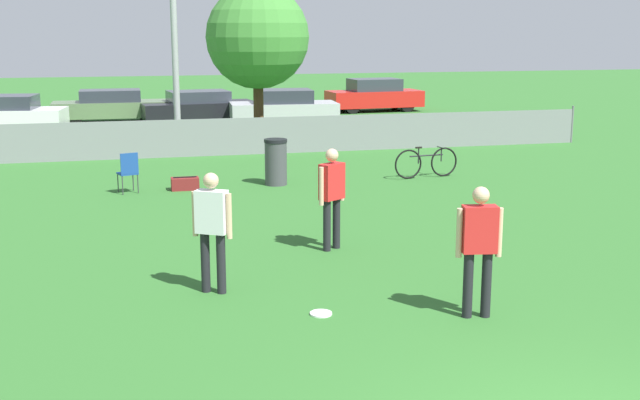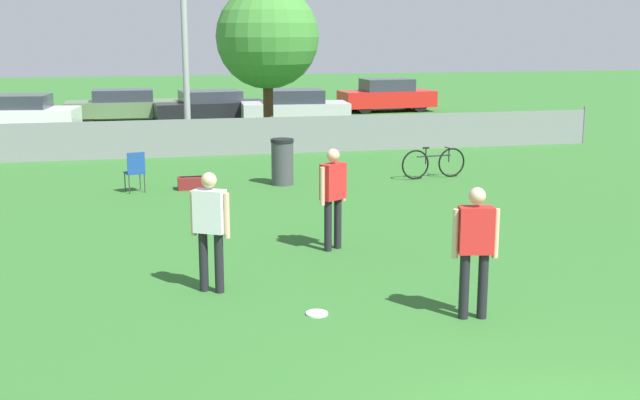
# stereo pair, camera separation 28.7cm
# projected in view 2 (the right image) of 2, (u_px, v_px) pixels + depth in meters

# --- Properties ---
(fence_backline) EXTENTS (20.85, 0.07, 1.21)m
(fence_backline) POSITION_uv_depth(u_px,v_px,m) (270.00, 136.00, 23.97)
(fence_backline) COLOR gray
(fence_backline) RESTS_ON ground_plane
(tree_near_pole) EXTENTS (3.23, 3.23, 5.05)m
(tree_near_pole) POSITION_uv_depth(u_px,v_px,m) (267.00, 37.00, 24.98)
(tree_near_pole) COLOR #4C331E
(tree_near_pole) RESTS_ON ground_plane
(player_defender_red) EXTENTS (0.59, 0.29, 1.74)m
(player_defender_red) POSITION_uv_depth(u_px,v_px,m) (475.00, 243.00, 10.22)
(player_defender_red) COLOR black
(player_defender_red) RESTS_ON ground_plane
(player_thrower_red) EXTENTS (0.51, 0.43, 1.74)m
(player_thrower_red) POSITION_uv_depth(u_px,v_px,m) (333.00, 191.00, 13.45)
(player_thrower_red) COLOR black
(player_thrower_red) RESTS_ON ground_plane
(player_receiver_white) EXTENTS (0.53, 0.41, 1.74)m
(player_receiver_white) POSITION_uv_depth(u_px,v_px,m) (210.00, 223.00, 11.27)
(player_receiver_white) COLOR black
(player_receiver_white) RESTS_ON ground_plane
(frisbee_disc) EXTENTS (0.30, 0.30, 0.03)m
(frisbee_disc) POSITION_uv_depth(u_px,v_px,m) (317.00, 313.00, 10.56)
(frisbee_disc) COLOR white
(frisbee_disc) RESTS_ON ground_plane
(folding_chair_sideline) EXTENTS (0.50, 0.50, 0.94)m
(folding_chair_sideline) POSITION_uv_depth(u_px,v_px,m) (135.00, 169.00, 18.30)
(folding_chair_sideline) COLOR #333338
(folding_chair_sideline) RESTS_ON ground_plane
(bicycle_sideline) EXTENTS (1.75, 0.44, 0.80)m
(bicycle_sideline) POSITION_uv_depth(u_px,v_px,m) (434.00, 163.00, 20.10)
(bicycle_sideline) COLOR black
(bicycle_sideline) RESTS_ON ground_plane
(trash_bin) EXTENTS (0.55, 0.55, 1.11)m
(trash_bin) POSITION_uv_depth(u_px,v_px,m) (282.00, 162.00, 19.23)
(trash_bin) COLOR #3F3F44
(trash_bin) RESTS_ON ground_plane
(gear_bag_sideline) EXTENTS (0.64, 0.35, 0.31)m
(gear_bag_sideline) POSITION_uv_depth(u_px,v_px,m) (192.00, 183.00, 18.77)
(gear_bag_sideline) COLOR maroon
(gear_bag_sideline) RESTS_ON ground_plane
(parked_car_white) EXTENTS (4.33, 2.36, 1.34)m
(parked_car_white) POSITION_uv_depth(u_px,v_px,m) (19.00, 114.00, 29.15)
(parked_car_white) COLOR black
(parked_car_white) RESTS_ON ground_plane
(parked_car_olive) EXTENTS (4.52, 1.67, 1.30)m
(parked_car_olive) POSITION_uv_depth(u_px,v_px,m) (123.00, 106.00, 32.27)
(parked_car_olive) COLOR black
(parked_car_olive) RESTS_ON ground_plane
(parked_car_dark) EXTENTS (4.68, 2.36, 1.26)m
(parked_car_dark) POSITION_uv_depth(u_px,v_px,m) (210.00, 106.00, 32.20)
(parked_car_dark) COLOR black
(parked_car_dark) RESTS_ON ground_plane
(parked_car_silver) EXTENTS (4.23, 2.08, 1.37)m
(parked_car_silver) POSITION_uv_depth(u_px,v_px,m) (295.00, 108.00, 31.25)
(parked_car_silver) COLOR black
(parked_car_silver) RESTS_ON ground_plane
(parked_car_red) EXTENTS (4.35, 1.98, 1.47)m
(parked_car_red) POSITION_uv_depth(u_px,v_px,m) (387.00, 96.00, 36.27)
(parked_car_red) COLOR black
(parked_car_red) RESTS_ON ground_plane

